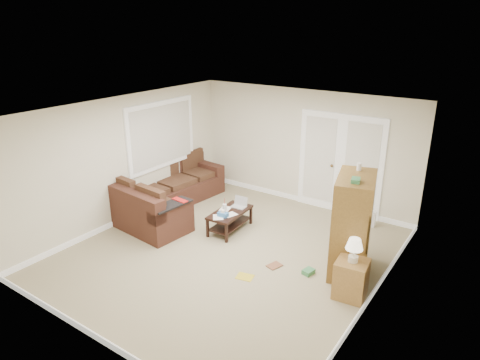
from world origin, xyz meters
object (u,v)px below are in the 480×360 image
Objects in this scene: tv_armoire at (352,225)px; side_cabinet at (351,276)px; sectional_sofa at (162,197)px; coffee_table at (230,220)px.

side_cabinet is (0.28, -0.66, -0.48)m from tv_armoire.
tv_armoire reaches higher than sectional_sofa.
side_cabinet reaches higher than sectional_sofa.
sectional_sofa is 1.71× the size of tv_armoire.
coffee_table is 2.79m from side_cabinet.
tv_armoire is (2.40, -0.08, 0.60)m from coffee_table.
sectional_sofa is 4.13m from tv_armoire.
tv_armoire is at bearing -5.58° from coffee_table.
coffee_table is 0.58× the size of tv_armoire.
coffee_table is 2.48m from tv_armoire.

